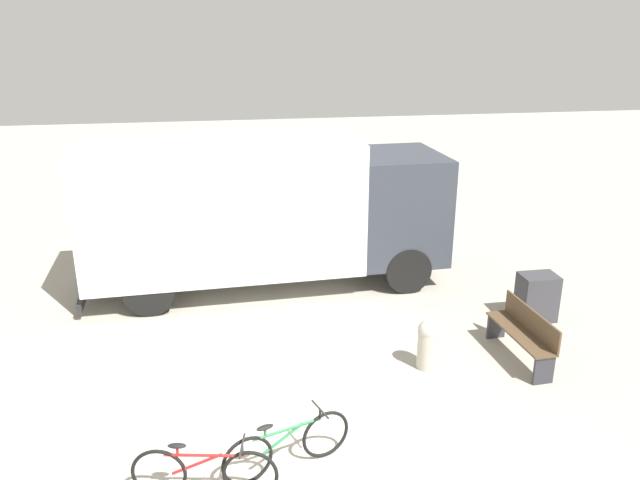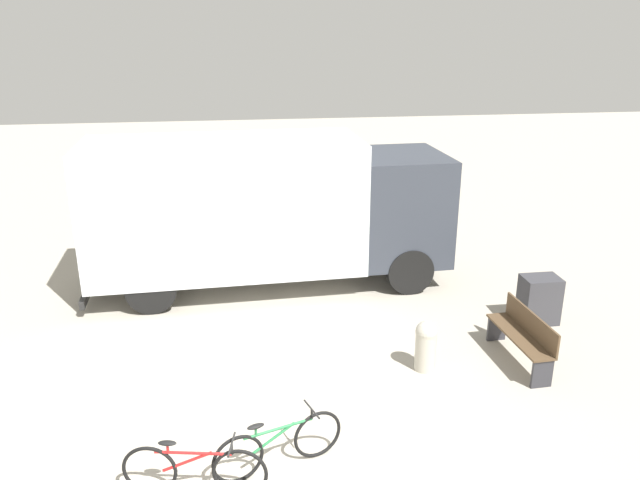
% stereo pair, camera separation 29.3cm
% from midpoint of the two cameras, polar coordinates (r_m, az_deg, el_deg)
% --- Properties ---
extents(delivery_truck, '(7.54, 2.51, 3.14)m').
position_cam_midpoint_polar(delivery_truck, '(12.94, -4.49, 3.06)').
color(delivery_truck, silver).
rests_on(delivery_truck, ground).
extents(park_bench, '(0.49, 1.66, 0.89)m').
position_cam_midpoint_polar(park_bench, '(10.92, 18.85, -8.20)').
color(park_bench, brown).
rests_on(park_bench, ground).
extents(bicycle_near, '(1.73, 0.49, 0.75)m').
position_cam_midpoint_polar(bicycle_near, '(7.97, -10.34, -19.99)').
color(bicycle_near, black).
rests_on(bicycle_near, ground).
extents(bicycle_middle, '(1.67, 0.66, 0.75)m').
position_cam_midpoint_polar(bicycle_middle, '(8.22, -2.74, -18.22)').
color(bicycle_middle, black).
rests_on(bicycle_middle, ground).
extents(bollard_near_bench, '(0.35, 0.35, 0.85)m').
position_cam_midpoint_polar(bollard_near_bench, '(10.33, 10.46, -9.31)').
color(bollard_near_bench, '#B2AD9E').
rests_on(bollard_near_bench, ground).
extents(utility_box, '(0.68, 0.51, 0.90)m').
position_cam_midpoint_polar(utility_box, '(12.44, 20.04, -5.14)').
color(utility_box, '#38383D').
rests_on(utility_box, ground).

